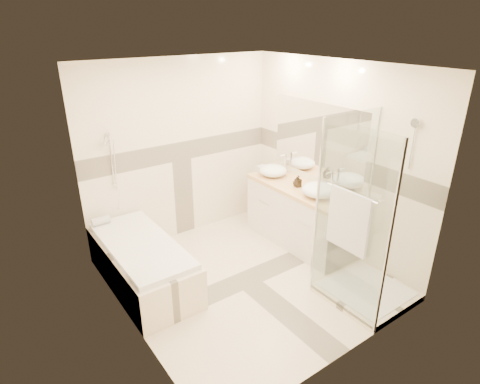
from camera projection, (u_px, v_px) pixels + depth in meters
room at (249, 183)px, 4.42m from camera, size 2.82×3.02×2.52m
bathtub at (142, 261)px, 4.70m from camera, size 0.75×1.70×0.56m
vanity at (298, 215)px, 5.54m from camera, size 0.58×1.62×0.85m
shower_enclosure at (359, 258)px, 4.40m from camera, size 0.96×0.93×2.04m
vessel_sink_near at (273, 170)px, 5.73m from camera, size 0.40×0.40×0.16m
vessel_sink_far at (319, 190)px, 5.06m from camera, size 0.44×0.44×0.17m
faucet_near at (285, 162)px, 5.81m from camera, size 0.12×0.03×0.29m
faucet_far at (331, 180)px, 5.14m from camera, size 0.12×0.03×0.30m
amenity_bottle_a at (298, 181)px, 5.34m from camera, size 0.08×0.08×0.16m
amenity_bottle_b at (297, 182)px, 5.36m from camera, size 0.12×0.12×0.14m
folded_towels at (265, 170)px, 5.88m from camera, size 0.16×0.25×0.08m
rolled_towel at (101, 221)px, 4.99m from camera, size 0.22×0.10×0.10m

